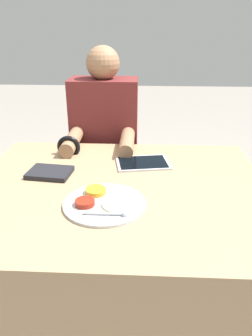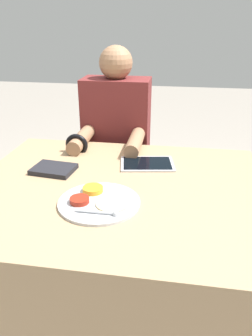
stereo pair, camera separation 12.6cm
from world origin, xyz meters
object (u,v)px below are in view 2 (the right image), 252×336
(red_notebook, at_px, (54,169))
(tablet_device, at_px, (147,164))
(person_diner, at_px, (117,159))
(thali_tray, at_px, (98,201))

(red_notebook, xyz_separation_m, tablet_device, (0.38, 0.13, -0.00))
(tablet_device, bearing_deg, red_notebook, -161.01)
(red_notebook, relative_size, tablet_device, 0.73)
(person_diner, bearing_deg, tablet_device, -62.17)
(thali_tray, bearing_deg, red_notebook, 137.49)
(tablet_device, xyz_separation_m, person_diner, (-0.21, 0.41, -0.16))
(person_diner, bearing_deg, thali_tray, -84.01)
(thali_tray, height_order, person_diner, person_diner)
(red_notebook, distance_m, person_diner, 0.59)
(thali_tray, xyz_separation_m, person_diner, (-0.08, 0.76, -0.17))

